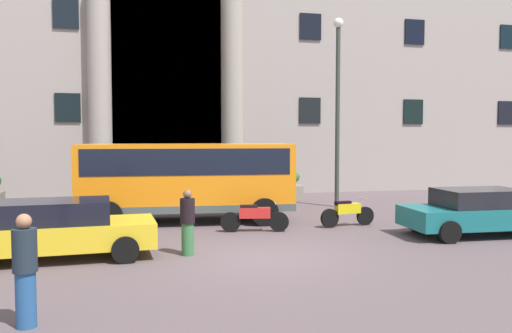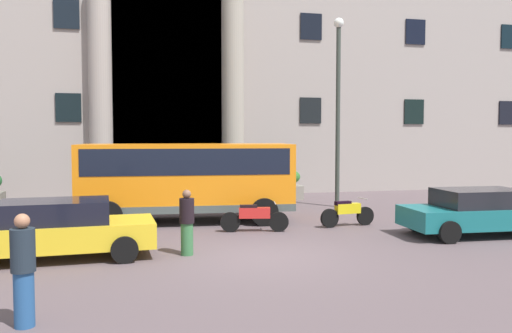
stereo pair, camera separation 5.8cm
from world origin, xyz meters
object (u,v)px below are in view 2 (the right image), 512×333
Objects in this scene: hedge_planter_far_east at (107,188)px; white_taxi_kerbside at (479,211)px; parked_hatchback_near at (55,229)px; lamppost_plaza_centre at (338,98)px; motorcycle_far_end at (253,217)px; pedestrian_woman_dark_dress at (187,222)px; scooter_by_planter at (347,212)px; orange_minibus at (187,175)px; hedge_planter_entrance_left at (196,187)px; hedge_planter_west at (283,184)px; bus_stop_sign at (289,171)px; pedestrian_man_red_shirt at (23,270)px.

white_taxi_kerbside is (10.90, -9.32, -0.03)m from hedge_planter_far_east.
lamppost_plaza_centre is (9.92, 6.93, 3.73)m from parked_hatchback_near.
white_taxi_kerbside is at bearing -6.86° from motorcycle_far_end.
scooter_by_planter is at bearing -61.24° from pedestrian_woman_dark_dress.
white_taxi_kerbside is 2.79× the size of pedestrian_woman_dark_dress.
scooter_by_planter is at bearing 15.09° from motorcycle_far_end.
orange_minibus is 1.60× the size of white_taxi_kerbside.
white_taxi_kerbside is 6.62m from motorcycle_far_end.
hedge_planter_far_east is 0.95× the size of pedestrian_woman_dark_dress.
orange_minibus is at bearing -99.80° from hedge_planter_entrance_left.
hedge_planter_far_east is at bearing 142.23° from white_taxi_kerbside.
white_taxi_kerbside is at bearing -71.87° from hedge_planter_west.
motorcycle_far_end is (1.74, -2.33, -1.12)m from orange_minibus.
white_taxi_kerbside is at bearing -75.81° from lamppost_plaza_centre.
parked_hatchback_near is at bearing -94.20° from hedge_planter_far_east.
hedge_planter_far_east reaches higher than white_taxi_kerbside.
hedge_planter_entrance_left is 1.24× the size of hedge_planter_west.
parked_hatchback_near is at bearing -145.47° from motorcycle_far_end.
orange_minibus reaches higher than bus_stop_sign.
hedge_planter_far_east reaches higher than parked_hatchback_near.
bus_stop_sign is at bearing 71.84° from motorcycle_far_end.
pedestrian_man_red_shirt reaches higher than scooter_by_planter.
white_taxi_kerbside is (7.15, -9.52, 0.02)m from hedge_planter_entrance_left.
parked_hatchback_near is at bearing 85.24° from pedestrian_woman_dark_dress.
parked_hatchback_near is 5.79m from motorcycle_far_end.
hedge_planter_entrance_left is 14.90m from pedestrian_man_red_shirt.
orange_minibus is at bearing 148.93° from scooter_by_planter.
scooter_by_planter is at bearing 147.25° from white_taxi_kerbside.
hedge_planter_west is (0.67, 3.13, -0.82)m from bus_stop_sign.
parked_hatchback_near reaches higher than white_taxi_kerbside.
orange_minibus reaches higher than hedge_planter_west.
bus_stop_sign is 3.63m from lamppost_plaza_centre.
lamppost_plaza_centre reaches higher than motorcycle_far_end.
white_taxi_kerbside reaches higher than scooter_by_planter.
parked_hatchback_near is 1.05× the size of white_taxi_kerbside.
pedestrian_woman_dark_dress is at bearing -97.87° from hedge_planter_entrance_left.
bus_stop_sign is 1.18× the size of motorcycle_far_end.
hedge_planter_west is at bearing 116.47° from lamppost_plaza_centre.
scooter_by_planter is 1.10× the size of pedestrian_man_red_shirt.
orange_minibus reaches higher than hedge_planter_entrance_left.
white_taxi_kerbside is at bearing -85.20° from pedestrian_woman_dark_dress.
pedestrian_man_red_shirt is at bearing -90.66° from parked_hatchback_near.
hedge_planter_west reaches higher than motorcycle_far_end.
motorcycle_far_end is at bearing -83.46° from hedge_planter_entrance_left.
lamppost_plaza_centre is (2.12, 0.21, 2.94)m from bus_stop_sign.
orange_minibus is at bearing 154.19° from white_taxi_kerbside.
bus_stop_sign is 7.68m from hedge_planter_far_east.
hedge_planter_entrance_left is 1.11× the size of scooter_by_planter.
hedge_planter_entrance_left is 7.21m from lamppost_plaza_centre.
hedge_planter_west is 16.57m from pedestrian_man_red_shirt.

